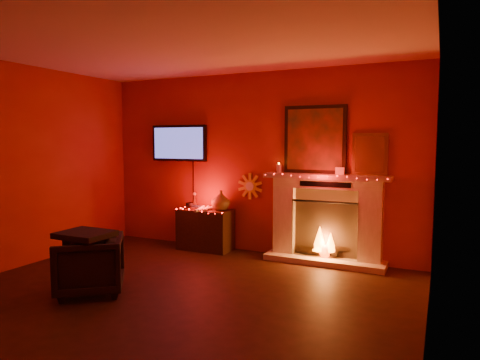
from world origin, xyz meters
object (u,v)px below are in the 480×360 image
object	(u,v)px
sunburst_clock	(250,186)
console_table	(207,226)
armchair	(90,265)
fireplace	(326,210)
tv	(179,143)

from	to	relation	value
sunburst_clock	console_table	world-z (taller)	sunburst_clock
armchair	fireplace	bearing A→B (deg)	101.22
console_table	sunburst_clock	bearing A→B (deg)	18.80
fireplace	armchair	size ratio (longest dim) A/B	3.10
fireplace	sunburst_clock	xyz separation A→B (m)	(-1.19, 0.09, 0.28)
console_table	armchair	xyz separation A→B (m)	(-0.23, -2.21, -0.05)
tv	armchair	distance (m)	2.77
tv	console_table	xyz separation A→B (m)	(0.61, -0.19, -1.27)
console_table	armchair	bearing A→B (deg)	-95.85
tv	armchair	world-z (taller)	tv
fireplace	armchair	bearing A→B (deg)	-131.35
armchair	sunburst_clock	bearing A→B (deg)	122.97
fireplace	armchair	xyz separation A→B (m)	(-2.05, -2.33, -0.40)
fireplace	tv	xyz separation A→B (m)	(-2.44, 0.06, 0.92)
fireplace	console_table	bearing A→B (deg)	-176.06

